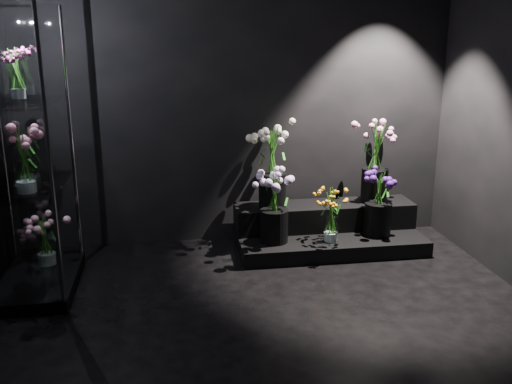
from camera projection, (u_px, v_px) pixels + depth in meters
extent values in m
plane|color=black|center=(278.00, 344.00, 3.67)|extent=(4.00, 4.00, 0.00)
plane|color=black|center=(237.00, 93.00, 5.18)|extent=(4.00, 0.00, 4.00)
plane|color=black|center=(442.00, 265.00, 1.38)|extent=(4.00, 0.00, 4.00)
cube|color=black|center=(329.00, 241.00, 5.27)|extent=(1.69, 0.75, 0.14)
cube|color=black|center=(324.00, 215.00, 5.39)|extent=(1.69, 0.38, 0.23)
cube|color=black|center=(38.00, 282.00, 4.46)|extent=(0.58, 0.97, 0.10)
cube|color=white|center=(28.00, 187.00, 4.25)|extent=(0.52, 0.91, 0.01)
cube|color=white|center=(18.00, 102.00, 4.07)|extent=(0.52, 0.91, 0.01)
cylinder|color=white|center=(331.00, 229.00, 5.03)|extent=(0.13, 0.13, 0.23)
cylinder|color=black|center=(274.00, 226.00, 5.02)|extent=(0.25, 0.25, 0.29)
cylinder|color=black|center=(378.00, 219.00, 5.18)|extent=(0.25, 0.25, 0.30)
cylinder|color=black|center=(272.00, 191.00, 5.20)|extent=(0.25, 0.25, 0.32)
cylinder|color=black|center=(374.00, 186.00, 5.38)|extent=(0.25, 0.25, 0.32)
cylinder|color=white|center=(26.00, 176.00, 4.04)|extent=(0.15, 0.15, 0.24)
cylinder|color=white|center=(18.00, 84.00, 4.16)|extent=(0.11, 0.11, 0.21)
cylinder|color=white|center=(46.00, 248.00, 4.64)|extent=(0.15, 0.15, 0.28)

